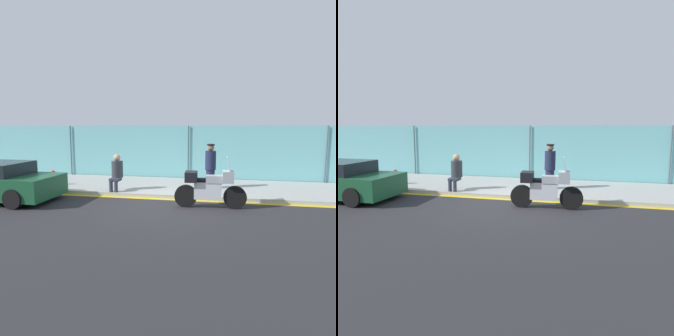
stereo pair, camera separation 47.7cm
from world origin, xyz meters
TOP-DOWN VIEW (x-y plane):
  - ground_plane at (0.00, 0.00)m, footprint 120.00×120.00m
  - sidewalk at (0.00, 2.64)m, footprint 42.14×3.50m
  - curb_paint_stripe at (0.00, 0.80)m, footprint 42.14×0.18m
  - storefront_fence at (0.00, 4.48)m, footprint 40.03×0.17m
  - motorcycle at (1.19, 0.03)m, footprint 2.15×0.56m
  - officer_standing at (1.09, 2.34)m, footprint 0.40×0.40m
  - person_seated_on_curb at (-2.22, 1.35)m, footprint 0.41×0.69m
  - parked_car_left_down_street at (-5.72, -0.33)m, footprint 3.96×2.00m
  - fire_hydrant at (-5.04, 1.78)m, footprint 0.21×0.27m

SIDE VIEW (x-z plane):
  - ground_plane at x=0.00m, z-range 0.00..0.00m
  - curb_paint_stripe at x=0.00m, z-range 0.00..0.01m
  - sidewalk at x=0.00m, z-range 0.00..0.13m
  - fire_hydrant at x=-5.04m, z-range 0.12..0.71m
  - parked_car_left_down_street at x=-5.72m, z-range -0.02..1.25m
  - motorcycle at x=1.19m, z-range -0.14..1.40m
  - person_seated_on_curb at x=-2.22m, z-range 0.19..1.50m
  - officer_standing at x=1.09m, z-range 0.14..1.80m
  - storefront_fence at x=0.00m, z-range 0.00..2.47m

